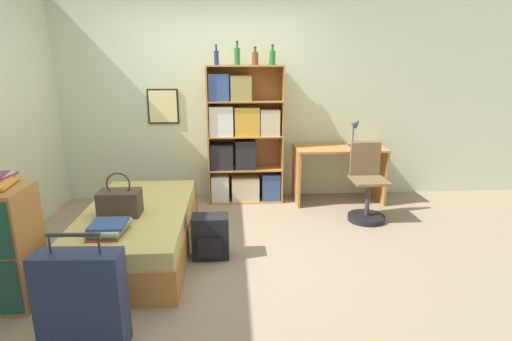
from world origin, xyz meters
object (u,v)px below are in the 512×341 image
(handbag, at_px, (120,202))
(bookcase, at_px, (241,141))
(suitcase, at_px, (82,301))
(bottle_brown, at_px, (237,56))
(desk, at_px, (339,164))
(bottle_clear, at_px, (255,58))
(bed, at_px, (138,230))
(bottle_green, at_px, (216,57))
(bottle_blue, at_px, (272,57))
(backpack, at_px, (211,237))
(desk_chair, at_px, (367,195))
(book_stack_on_bed, at_px, (108,228))
(desk_lamp, at_px, (356,128))

(handbag, xyz_separation_m, bookcase, (1.14, 1.57, 0.24))
(suitcase, relative_size, bottle_brown, 2.79)
(bottle_brown, xyz_separation_m, desk, (1.30, -0.13, -1.34))
(bookcase, height_order, bottle_clear, bottle_clear)
(bed, relative_size, bottle_green, 7.76)
(suitcase, relative_size, desk, 0.69)
(bottle_clear, distance_m, bottle_blue, 0.22)
(bottle_clear, relative_size, desk, 0.19)
(handbag, bearing_deg, bottle_clear, 49.98)
(suitcase, height_order, bottle_brown, bottle_brown)
(bed, distance_m, backpack, 0.72)
(bed, height_order, bottle_green, bottle_green)
(suitcase, bearing_deg, bookcase, 68.52)
(bottle_clear, xyz_separation_m, desk_chair, (1.25, -0.74, -1.53))
(bed, bearing_deg, bookcase, 53.94)
(book_stack_on_bed, height_order, desk, desk)
(bookcase, xyz_separation_m, bottle_green, (-0.29, 0.01, 1.03))
(bookcase, distance_m, desk_chair, 1.69)
(handbag, relative_size, desk, 0.35)
(bottle_blue, bearing_deg, backpack, -114.34)
(book_stack_on_bed, xyz_separation_m, suitcase, (0.04, -0.77, -0.16))
(bottle_blue, relative_size, desk, 0.21)
(bed, distance_m, bottle_clear, 2.46)
(bed, height_order, bottle_clear, bottle_clear)
(desk_lamp, bearing_deg, bottle_green, 178.12)
(bottle_clear, bearing_deg, bookcase, 178.93)
(bookcase, height_order, bottle_blue, bottle_blue)
(bed, bearing_deg, bottle_green, 62.56)
(bottle_green, distance_m, desk_lamp, 1.96)
(handbag, bearing_deg, bottle_blue, 46.40)
(book_stack_on_bed, bearing_deg, bottle_brown, 61.49)
(desk_lamp, height_order, backpack, desk_lamp)
(bottle_clear, xyz_separation_m, desk, (1.08, -0.10, -1.32))
(handbag, height_order, desk_chair, desk_chair)
(handbag, xyz_separation_m, bottle_brown, (1.10, 1.60, 1.29))
(desk_lamp, bearing_deg, desk, -164.46)
(bed, distance_m, desk_chair, 2.55)
(bottle_clear, height_order, desk_lamp, bottle_clear)
(handbag, distance_m, bookcase, 1.95)
(bookcase, xyz_separation_m, bottle_blue, (0.40, 0.04, 1.03))
(bed, relative_size, backpack, 4.57)
(desk_chair, bearing_deg, bottle_blue, 142.70)
(bookcase, xyz_separation_m, bottle_clear, (0.18, -0.00, 1.02))
(bookcase, xyz_separation_m, bottle_brown, (-0.04, 0.03, 1.05))
(bottle_blue, xyz_separation_m, backpack, (-0.73, -1.61, -1.63))
(bed, xyz_separation_m, bookcase, (1.03, 1.42, 0.58))
(book_stack_on_bed, xyz_separation_m, bottle_brown, (1.09, 2.01, 1.36))
(bookcase, bearing_deg, bottle_brown, 144.18)
(book_stack_on_bed, bearing_deg, bookcase, 60.33)
(bed, relative_size, bottle_brown, 6.59)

